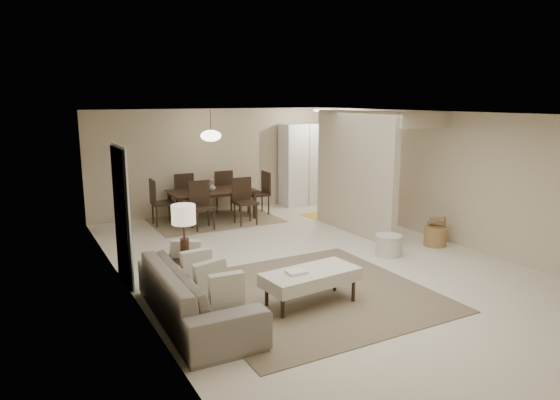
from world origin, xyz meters
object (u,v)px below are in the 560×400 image
side_table (186,281)px  wicker_basket (435,236)px  pantry_cabinet (304,165)px  ottoman_bench (311,277)px  dining_table (213,205)px  sofa (196,292)px  round_pouf (388,245)px

side_table → wicker_basket: 4.99m
pantry_cabinet → ottoman_bench: 6.55m
pantry_cabinet → dining_table: 2.83m
side_table → pantry_cabinet: bearing=45.0°
pantry_cabinet → side_table: (-4.75, -4.76, -0.75)m
pantry_cabinet → wicker_basket: pantry_cabinet is taller
sofa → dining_table: (2.10, 4.87, -0.01)m
ottoman_bench → pantry_cabinet: bearing=54.5°
sofa → ottoman_bench: bearing=-100.2°
pantry_cabinet → ottoman_bench: bearing=-120.4°
pantry_cabinet → sofa: 7.20m
sofa → dining_table: sofa is taller
sofa → round_pouf: 3.95m
side_table → dining_table: 4.77m
ottoman_bench → dining_table: size_ratio=0.71×
wicker_basket → sofa: bearing=-169.9°
ottoman_bench → side_table: bearing=144.0°
ottoman_bench → round_pouf: 2.63m
side_table → wicker_basket: bearing=3.8°
pantry_cabinet → wicker_basket: 4.51m
side_table → wicker_basket: size_ratio=1.44×
round_pouf → dining_table: bearing=113.6°
pantry_cabinet → dining_table: size_ratio=1.09×
sofa → side_table: sofa is taller
ottoman_bench → round_pouf: (2.35, 1.16, -0.20)m
round_pouf → wicker_basket: round_pouf is taller
wicker_basket → dining_table: 4.94m
pantry_cabinet → dining_table: (-2.70, -0.45, -0.71)m
sofa → wicker_basket: (5.03, 0.90, -0.17)m
ottoman_bench → dining_table: 5.21m
ottoman_bench → side_table: (-1.45, 0.87, -0.08)m
sofa → ottoman_bench: 1.53m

